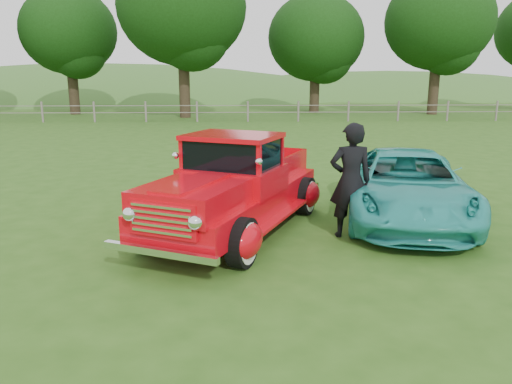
{
  "coord_description": "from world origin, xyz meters",
  "views": [
    {
      "loc": [
        -0.61,
        -7.78,
        2.8
      ],
      "look_at": [
        -0.28,
        1.2,
        0.65
      ],
      "focal_mm": 35.0,
      "sensor_mm": 36.0,
      "label": 1
    }
  ],
  "objects_px": {
    "teal_sedan": "(407,186)",
    "man": "(350,181)",
    "tree_mid_west": "(69,32)",
    "red_pickup": "(235,189)",
    "tree_mid_east": "(439,22)",
    "tree_near_east": "(316,38)",
    "tree_near_west": "(182,7)"
  },
  "relations": [
    {
      "from": "tree_near_west",
      "to": "red_pickup",
      "type": "bearing_deg",
      "value": -82.14
    },
    {
      "from": "tree_near_west",
      "to": "teal_sedan",
      "type": "relative_size",
      "value": 2.17
    },
    {
      "from": "man",
      "to": "tree_near_east",
      "type": "bearing_deg",
      "value": -97.83
    },
    {
      "from": "tree_near_east",
      "to": "tree_near_west",
      "type": "bearing_deg",
      "value": -156.04
    },
    {
      "from": "tree_mid_west",
      "to": "tree_near_east",
      "type": "relative_size",
      "value": 1.02
    },
    {
      "from": "tree_mid_east",
      "to": "red_pickup",
      "type": "xyz_separation_m",
      "value": [
        -13.67,
        -26.12,
        -5.38
      ]
    },
    {
      "from": "tree_mid_east",
      "to": "tree_near_west",
      "type": "bearing_deg",
      "value": -173.29
    },
    {
      "from": "tree_near_east",
      "to": "tree_mid_east",
      "type": "height_order",
      "value": "tree_mid_east"
    },
    {
      "from": "tree_mid_west",
      "to": "tree_near_east",
      "type": "distance_m",
      "value": 17.03
    },
    {
      "from": "tree_mid_east",
      "to": "man",
      "type": "height_order",
      "value": "tree_mid_east"
    },
    {
      "from": "tree_near_west",
      "to": "teal_sedan",
      "type": "xyz_separation_m",
      "value": [
        6.67,
        -23.43,
        -6.13
      ]
    },
    {
      "from": "tree_mid_west",
      "to": "teal_sedan",
      "type": "relative_size",
      "value": 1.77
    },
    {
      "from": "tree_mid_east",
      "to": "man",
      "type": "distance_m",
      "value": 29.38
    },
    {
      "from": "tree_near_west",
      "to": "tree_mid_west",
      "type": "bearing_deg",
      "value": 159.44
    },
    {
      "from": "tree_mid_east",
      "to": "teal_sedan",
      "type": "xyz_separation_m",
      "value": [
        -10.33,
        -25.43,
        -5.51
      ]
    },
    {
      "from": "tree_mid_west",
      "to": "man",
      "type": "relative_size",
      "value": 4.23
    },
    {
      "from": "tree_near_east",
      "to": "tree_mid_east",
      "type": "relative_size",
      "value": 0.88
    },
    {
      "from": "tree_near_east",
      "to": "red_pickup",
      "type": "bearing_deg",
      "value": -101.4
    },
    {
      "from": "teal_sedan",
      "to": "man",
      "type": "distance_m",
      "value": 1.73
    },
    {
      "from": "teal_sedan",
      "to": "tree_near_east",
      "type": "bearing_deg",
      "value": 97.13
    },
    {
      "from": "tree_mid_west",
      "to": "tree_near_west",
      "type": "relative_size",
      "value": 0.81
    },
    {
      "from": "tree_near_east",
      "to": "man",
      "type": "xyz_separation_m",
      "value": [
        -3.67,
        -28.46,
        -4.25
      ]
    },
    {
      "from": "tree_mid_west",
      "to": "teal_sedan",
      "type": "distance_m",
      "value": 30.63
    },
    {
      "from": "tree_mid_west",
      "to": "red_pickup",
      "type": "bearing_deg",
      "value": -67.32
    },
    {
      "from": "tree_mid_east",
      "to": "red_pickup",
      "type": "relative_size",
      "value": 1.8
    },
    {
      "from": "red_pickup",
      "to": "man",
      "type": "distance_m",
      "value": 2.03
    },
    {
      "from": "red_pickup",
      "to": "man",
      "type": "relative_size",
      "value": 2.63
    },
    {
      "from": "tree_near_west",
      "to": "teal_sedan",
      "type": "bearing_deg",
      "value": -74.1
    },
    {
      "from": "tree_near_west",
      "to": "tree_near_east",
      "type": "bearing_deg",
      "value": 23.96
    },
    {
      "from": "teal_sedan",
      "to": "man",
      "type": "relative_size",
      "value": 2.4
    },
    {
      "from": "tree_mid_east",
      "to": "man",
      "type": "xyz_separation_m",
      "value": [
        -11.67,
        -26.46,
        -5.17
      ]
    },
    {
      "from": "tree_mid_west",
      "to": "tree_near_east",
      "type": "bearing_deg",
      "value": 3.37
    }
  ]
}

